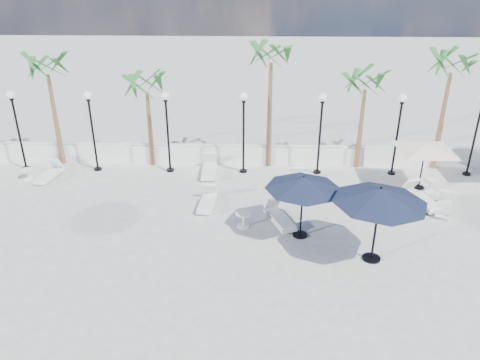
{
  "coord_description": "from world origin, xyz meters",
  "views": [
    {
      "loc": [
        0.49,
        -13.81,
        9.17
      ],
      "look_at": [
        -0.03,
        2.4,
        1.5
      ],
      "focal_mm": 35.0,
      "sensor_mm": 36.0,
      "label": 1
    }
  ],
  "objects_px": {
    "lounger_7": "(444,206)",
    "lounger_4": "(207,201)",
    "parasol_navy_right": "(380,196)",
    "lounger_2": "(209,169)",
    "lounger_1": "(49,174)",
    "parasol_cream_sq_a": "(426,144)",
    "lounger_3": "(280,218)",
    "lounger_6": "(298,185)",
    "lounger_5": "(421,199)",
    "parasol_navy_mid": "(303,183)"
  },
  "relations": [
    {
      "from": "lounger_7",
      "to": "lounger_4",
      "type": "bearing_deg",
      "value": -157.48
    },
    {
      "from": "parasol_navy_right",
      "to": "lounger_2",
      "type": "bearing_deg",
      "value": 132.15
    },
    {
      "from": "lounger_1",
      "to": "parasol_cream_sq_a",
      "type": "xyz_separation_m",
      "value": [
        16.75,
        -0.4,
        1.85
      ]
    },
    {
      "from": "lounger_3",
      "to": "lounger_4",
      "type": "relative_size",
      "value": 1.08
    },
    {
      "from": "parasol_navy_right",
      "to": "lounger_3",
      "type": "bearing_deg",
      "value": 142.63
    },
    {
      "from": "lounger_6",
      "to": "lounger_5",
      "type": "bearing_deg",
      "value": -13.15
    },
    {
      "from": "lounger_2",
      "to": "lounger_6",
      "type": "distance_m",
      "value": 4.36
    },
    {
      "from": "lounger_6",
      "to": "lounger_7",
      "type": "height_order",
      "value": "lounger_6"
    },
    {
      "from": "lounger_2",
      "to": "parasol_navy_right",
      "type": "bearing_deg",
      "value": -49.58
    },
    {
      "from": "parasol_navy_mid",
      "to": "parasol_navy_right",
      "type": "bearing_deg",
      "value": -31.74
    },
    {
      "from": "parasol_navy_mid",
      "to": "lounger_1",
      "type": "bearing_deg",
      "value": 157.71
    },
    {
      "from": "lounger_6",
      "to": "lounger_7",
      "type": "distance_m",
      "value": 5.95
    },
    {
      "from": "lounger_5",
      "to": "parasol_navy_mid",
      "type": "relative_size",
      "value": 0.78
    },
    {
      "from": "lounger_5",
      "to": "parasol_navy_right",
      "type": "xyz_separation_m",
      "value": [
        -2.89,
        -4.0,
        2.15
      ]
    },
    {
      "from": "parasol_navy_mid",
      "to": "parasol_navy_right",
      "type": "distance_m",
      "value": 2.7
    },
    {
      "from": "parasol_cream_sq_a",
      "to": "lounger_3",
      "type": "bearing_deg",
      "value": -152.39
    },
    {
      "from": "parasol_navy_mid",
      "to": "parasol_cream_sq_a",
      "type": "height_order",
      "value": "parasol_navy_mid"
    },
    {
      "from": "parasol_cream_sq_a",
      "to": "lounger_1",
      "type": "bearing_deg",
      "value": 178.64
    },
    {
      "from": "lounger_2",
      "to": "lounger_4",
      "type": "distance_m",
      "value": 3.2
    },
    {
      "from": "lounger_4",
      "to": "parasol_cream_sq_a",
      "type": "bearing_deg",
      "value": 16.58
    },
    {
      "from": "lounger_2",
      "to": "lounger_3",
      "type": "distance_m",
      "value": 5.45
    },
    {
      "from": "lounger_5",
      "to": "parasol_navy_right",
      "type": "bearing_deg",
      "value": -145.63
    },
    {
      "from": "parasol_navy_mid",
      "to": "lounger_6",
      "type": "bearing_deg",
      "value": 86.62
    },
    {
      "from": "lounger_5",
      "to": "lounger_7",
      "type": "relative_size",
      "value": 1.23
    },
    {
      "from": "parasol_navy_mid",
      "to": "parasol_cream_sq_a",
      "type": "xyz_separation_m",
      "value": [
        5.6,
        4.17,
        -0.06
      ]
    },
    {
      "from": "lounger_1",
      "to": "parasol_navy_mid",
      "type": "relative_size",
      "value": 0.68
    },
    {
      "from": "lounger_1",
      "to": "lounger_6",
      "type": "bearing_deg",
      "value": 5.22
    },
    {
      "from": "lounger_3",
      "to": "lounger_2",
      "type": "bearing_deg",
      "value": 103.36
    },
    {
      "from": "parasol_navy_right",
      "to": "parasol_cream_sq_a",
      "type": "relative_size",
      "value": 0.67
    },
    {
      "from": "lounger_5",
      "to": "lounger_6",
      "type": "height_order",
      "value": "lounger_5"
    },
    {
      "from": "lounger_5",
      "to": "lounger_6",
      "type": "xyz_separation_m",
      "value": [
        -4.96,
        1.14,
        -0.0
      ]
    },
    {
      "from": "lounger_2",
      "to": "parasol_cream_sq_a",
      "type": "relative_size",
      "value": 0.44
    },
    {
      "from": "parasol_navy_right",
      "to": "parasol_cream_sq_a",
      "type": "xyz_separation_m",
      "value": [
        3.31,
        5.59,
        -0.33
      ]
    },
    {
      "from": "lounger_1",
      "to": "lounger_2",
      "type": "distance_m",
      "value": 7.36
    },
    {
      "from": "lounger_4",
      "to": "parasol_navy_mid",
      "type": "bearing_deg",
      "value": -26.54
    },
    {
      "from": "parasol_cream_sq_a",
      "to": "lounger_6",
      "type": "bearing_deg",
      "value": -175.28
    },
    {
      "from": "lounger_4",
      "to": "parasol_navy_mid",
      "type": "height_order",
      "value": "parasol_navy_mid"
    },
    {
      "from": "lounger_4",
      "to": "lounger_5",
      "type": "bearing_deg",
      "value": 7.03
    },
    {
      "from": "lounger_1",
      "to": "lounger_5",
      "type": "distance_m",
      "value": 16.45
    },
    {
      "from": "lounger_4",
      "to": "parasol_navy_right",
      "type": "distance_m",
      "value": 7.23
    },
    {
      "from": "lounger_3",
      "to": "lounger_7",
      "type": "bearing_deg",
      "value": -11.51
    },
    {
      "from": "lounger_2",
      "to": "lounger_3",
      "type": "relative_size",
      "value": 1.03
    },
    {
      "from": "lounger_4",
      "to": "lounger_7",
      "type": "bearing_deg",
      "value": 3.6
    },
    {
      "from": "lounger_4",
      "to": "lounger_7",
      "type": "xyz_separation_m",
      "value": [
        9.54,
        -0.1,
        -0.01
      ]
    },
    {
      "from": "lounger_4",
      "to": "lounger_1",
      "type": "bearing_deg",
      "value": 166.38
    },
    {
      "from": "lounger_5",
      "to": "lounger_3",
      "type": "bearing_deg",
      "value": 176.44
    },
    {
      "from": "lounger_1",
      "to": "lounger_6",
      "type": "height_order",
      "value": "lounger_6"
    },
    {
      "from": "lounger_1",
      "to": "lounger_3",
      "type": "distance_m",
      "value": 11.08
    },
    {
      "from": "lounger_7",
      "to": "parasol_navy_mid",
      "type": "xyz_separation_m",
      "value": [
        -5.93,
        -2.05,
        1.93
      ]
    },
    {
      "from": "lounger_1",
      "to": "parasol_navy_right",
      "type": "xyz_separation_m",
      "value": [
        13.44,
        -5.98,
        2.18
      ]
    }
  ]
}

